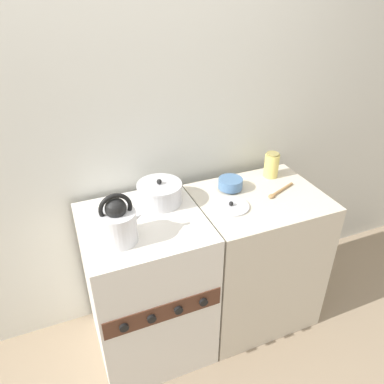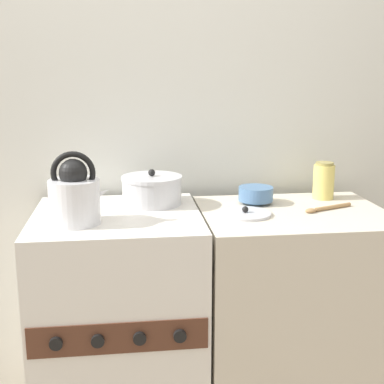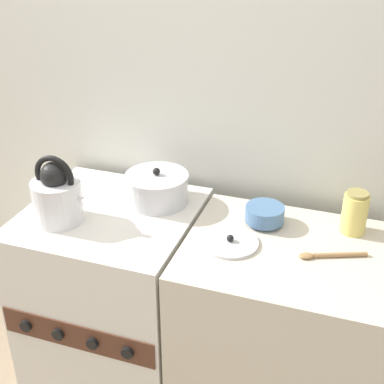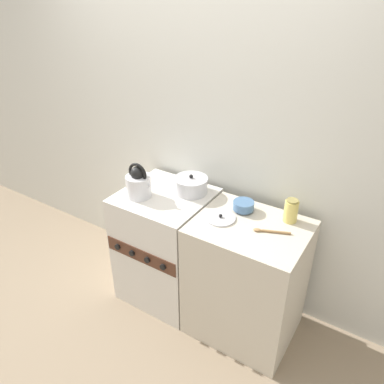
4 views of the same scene
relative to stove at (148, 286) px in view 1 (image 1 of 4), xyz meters
The scene contains 10 objects.
ground_plane 0.55m from the stove, 90.00° to the right, with size 12.00×12.00×0.00m, color gray.
wall_back 0.88m from the stove, 90.00° to the left, with size 7.00×0.06×2.50m.
stove is the anchor object (origin of this frame).
counter 0.68m from the stove, ahead, with size 0.72×0.58×0.90m.
kettle 0.58m from the stove, 141.93° to the right, with size 0.22×0.18×0.26m.
cooking_pot 0.55m from the stove, 43.82° to the left, with size 0.24×0.24×0.14m.
enamel_bowl 0.75m from the stove, 12.27° to the left, with size 0.14×0.14×0.07m.
storage_jar 1.02m from the stove, 11.18° to the left, with size 0.09×0.09×0.16m.
loose_pot_lid 0.66m from the stove, ahead, with size 0.20×0.20×0.03m.
wooden_spoon 0.92m from the stove, ahead, with size 0.22×0.11×0.02m.
Camera 1 is at (-0.36, -1.21, 2.00)m, focal length 35.00 mm.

